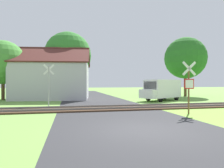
% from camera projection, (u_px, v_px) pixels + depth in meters
% --- Properties ---
extents(ground_plane, '(160.00, 160.00, 0.00)m').
position_uv_depth(ground_plane, '(141.00, 130.00, 7.84)').
color(ground_plane, '#6B9942').
extents(road_asphalt, '(7.00, 80.00, 0.01)m').
position_uv_depth(road_asphalt, '(126.00, 121.00, 9.79)').
color(road_asphalt, '#2D2D30').
rests_on(road_asphalt, ground).
extents(rail_track, '(60.00, 2.60, 0.22)m').
position_uv_depth(rail_track, '(108.00, 108.00, 14.34)').
color(rail_track, '#422D1E').
rests_on(rail_track, ground).
extents(stop_sign_near, '(0.88, 0.17, 3.18)m').
position_uv_depth(stop_sign_near, '(189.00, 85.00, 12.05)').
color(stop_sign_near, brown).
rests_on(stop_sign_near, ground).
extents(crossing_sign_far, '(0.88, 0.15, 3.41)m').
position_uv_depth(crossing_sign_far, '(49.00, 82.00, 15.99)').
color(crossing_sign_far, '#9E9EA5').
rests_on(crossing_sign_far, ground).
extents(house, '(9.39, 7.65, 6.16)m').
position_uv_depth(house, '(53.00, 80.00, 23.77)').
color(house, '#B7B7BC').
rests_on(house, ground).
extents(tree_left, '(4.88, 4.88, 6.64)m').
position_uv_depth(tree_left, '(3.00, 62.00, 22.23)').
color(tree_left, '#513823').
rests_on(tree_left, ground).
extents(tree_center, '(6.21, 6.21, 8.74)m').
position_uv_depth(tree_center, '(68.00, 55.00, 26.75)').
color(tree_center, '#513823').
rests_on(tree_center, ground).
extents(tree_far, '(5.93, 5.93, 8.47)m').
position_uv_depth(tree_far, '(185.00, 58.00, 28.73)').
color(tree_far, '#513823').
rests_on(tree_far, ground).
extents(mail_truck, '(5.20, 3.91, 2.24)m').
position_uv_depth(mail_truck, '(162.00, 89.00, 21.39)').
color(mail_truck, white).
rests_on(mail_truck, ground).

